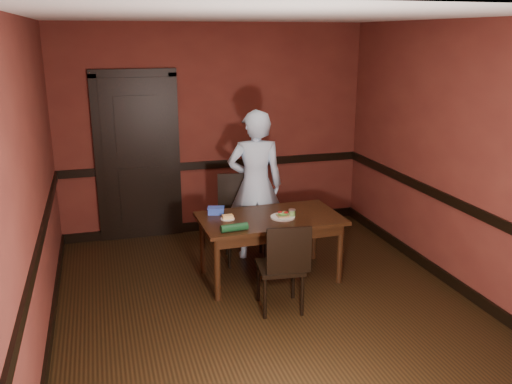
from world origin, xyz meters
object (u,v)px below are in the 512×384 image
chair_far (246,220)px  sandwich_plate (283,216)px  chair_near (280,265)px  cheese_saucer (228,218)px  sauce_jar (292,213)px  person (255,185)px  dining_table (270,247)px  food_tub (216,211)px

chair_far → sandwich_plate: bearing=-58.1°
chair_near → cheese_saucer: size_ratio=6.01×
sandwich_plate → sauce_jar: sauce_jar is taller
person → sauce_jar: size_ratio=20.24×
chair_near → cheese_saucer: bearing=-59.0°
chair_near → sandwich_plate: size_ratio=3.44×
chair_far → cheese_saucer: size_ratio=6.80×
chair_far → cheese_saucer: (-0.32, -0.47, 0.21)m
cheese_saucer → dining_table: bearing=-6.3°
chair_far → dining_table: bearing=-66.9°
dining_table → chair_near: 0.69m
sandwich_plate → chair_far: bearing=112.5°
chair_far → chair_near: bearing=-80.2°
dining_table → cheese_saucer: (-0.45, 0.05, 0.37)m
chair_far → person: bearing=43.6°
chair_near → sauce_jar: 0.75m
dining_table → person: person is taller
person → sauce_jar: 0.73m
dining_table → person: 0.81m
person → food_tub: 0.67m
dining_table → sandwich_plate: size_ratio=5.75×
chair_far → cheese_saucer: 0.61m
sauce_jar → cheese_saucer: sauce_jar is taller
chair_far → food_tub: bearing=-137.3°
food_tub → sauce_jar: bearing=-8.7°
chair_near → cheese_saucer: chair_near is taller
sandwich_plate → cheese_saucer: size_ratio=1.75×
dining_table → food_tub: food_tub is taller
dining_table → chair_far: size_ratio=1.48×
dining_table → chair_far: chair_far is taller
dining_table → sauce_jar: bearing=-20.4°
chair_near → sauce_jar: chair_near is taller
cheese_saucer → chair_near: bearing=-65.5°
chair_far → sauce_jar: chair_far is taller
chair_far → chair_near: chair_far is taller
chair_far → food_tub: size_ratio=4.95×
chair_far → person: size_ratio=0.57×
cheese_saucer → person: bearing=50.6°
sandwich_plate → cheese_saucer: 0.58m
person → cheese_saucer: size_ratio=11.84×
sandwich_plate → cheese_saucer: (-0.57, 0.12, 0.00)m
food_tub → cheese_saucer: bearing=-53.9°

